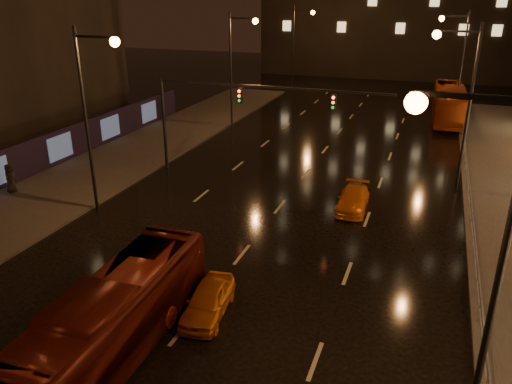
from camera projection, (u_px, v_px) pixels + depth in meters
ground at (298, 184)px, 32.30m from camera, size 140.00×140.00×0.00m
sidewalk_left at (75, 183)px, 32.17m from camera, size 7.00×70.00×0.15m
traffic_signal at (225, 106)px, 32.14m from camera, size 15.31×0.32×6.20m
streetlight_right at (475, 232)px, 11.38m from camera, size 2.64×0.50×10.00m
railing_right at (471, 203)px, 27.01m from camera, size 0.05×56.00×1.00m
bus_red at (112, 320)px, 16.54m from camera, size 2.65×10.16×2.81m
bus_curb at (449, 103)px, 47.76m from camera, size 3.18×11.90×3.29m
taxi_near at (208, 301)px, 19.00m from camera, size 1.85×3.70×1.21m
taxi_far at (353, 200)px, 28.35m from camera, size 1.75×4.00×1.14m
pedestrian_c at (10, 178)px, 30.24m from camera, size 0.78×0.99×1.78m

